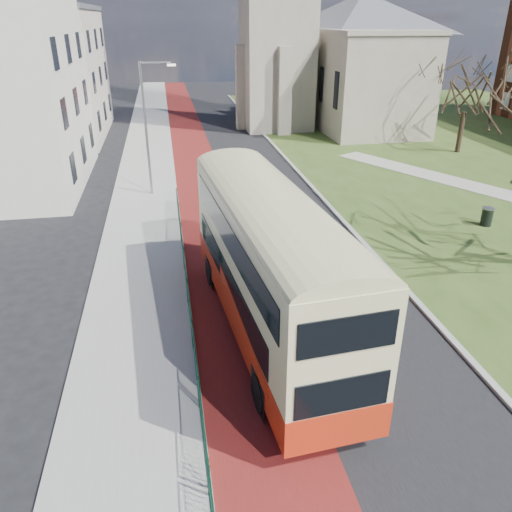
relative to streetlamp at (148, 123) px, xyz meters
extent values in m
plane|color=black|center=(4.35, -18.00, -4.59)|extent=(160.00, 160.00, 0.00)
cube|color=black|center=(5.85, 2.00, -4.59)|extent=(9.00, 120.00, 0.01)
cube|color=#591414|center=(3.15, 2.00, -4.59)|extent=(3.40, 120.00, 0.01)
cube|color=gray|center=(-0.65, 2.00, -4.53)|extent=(4.00, 120.00, 0.12)
cube|color=#999993|center=(1.35, 2.00, -4.53)|extent=(0.25, 120.00, 0.13)
cube|color=#999993|center=(10.45, 4.00, -4.53)|extent=(0.25, 80.00, 0.13)
cylinder|color=#0E3E2A|center=(1.40, -14.00, -3.49)|extent=(0.04, 24.00, 0.04)
cylinder|color=#0E3E2A|center=(1.40, -14.00, -4.44)|extent=(0.04, 24.00, 0.04)
cube|color=gray|center=(20.85, 20.00, -0.09)|extent=(9.00, 18.00, 9.00)
cube|color=beige|center=(-9.65, 20.00, 0.91)|extent=(10.00, 16.00, 11.00)
cube|color=#565960|center=(-9.65, 20.00, 6.66)|extent=(10.30, 16.30, 0.50)
cylinder|color=gray|center=(-0.15, 0.00, -0.47)|extent=(0.16, 0.16, 8.00)
cylinder|color=gray|center=(0.75, 0.00, 3.43)|extent=(1.80, 0.10, 0.10)
cube|color=silver|center=(1.65, 0.00, 3.28)|extent=(0.50, 0.18, 0.12)
cube|color=red|center=(4.16, -16.61, -3.45)|extent=(3.91, 12.50, 1.12)
cube|color=beige|center=(4.16, -16.61, -1.27)|extent=(3.87, 12.44, 3.24)
cube|color=black|center=(2.73, -16.40, -2.28)|extent=(0.93, 10.05, 1.06)
cube|color=black|center=(5.53, -16.16, -2.28)|extent=(0.93, 10.05, 1.06)
cube|color=black|center=(2.76, -16.74, -0.60)|extent=(1.02, 11.03, 1.01)
cube|color=black|center=(5.56, -16.49, -0.60)|extent=(1.02, 11.03, 1.01)
cube|color=black|center=(3.63, -10.52, -2.28)|extent=(2.51, 0.30, 1.17)
cube|color=black|center=(3.63, -10.52, -0.60)|extent=(2.51, 0.30, 1.01)
cube|color=orange|center=(3.63, -10.52, 0.04)|extent=(2.00, 0.27, 0.34)
cylinder|color=black|center=(2.50, -12.56, -4.01)|extent=(0.44, 1.19, 1.16)
cylinder|color=black|center=(5.10, -12.33, -4.01)|extent=(0.44, 1.19, 1.16)
cylinder|color=black|center=(3.18, -20.40, -4.01)|extent=(0.44, 1.19, 1.16)
cylinder|color=black|center=(5.78, -20.18, -4.01)|extent=(0.44, 1.19, 1.16)
cylinder|color=#2E2217|center=(25.34, 6.91, -2.90)|extent=(0.45, 0.45, 3.32)
cylinder|color=black|center=(17.97, -8.64, -4.07)|extent=(0.71, 0.71, 0.96)
cylinder|color=gray|center=(17.97, -8.64, -3.56)|extent=(0.75, 0.75, 0.06)
camera|label=1|loc=(1.02, -31.49, 5.79)|focal=35.00mm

